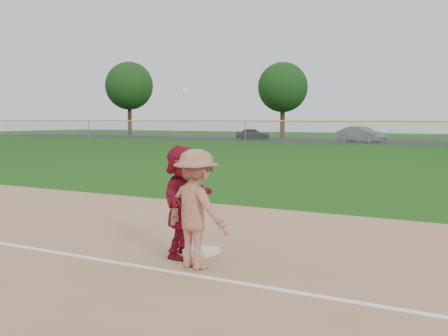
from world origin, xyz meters
The scene contains 9 objects.
ground centered at (0.00, 0.00, 0.00)m, with size 160.00×160.00×0.00m, color #16480E.
foul_line centered at (0.00, -0.80, 0.03)m, with size 60.00×0.10×0.01m, color white.
first_base centered at (0.28, 0.30, 0.07)m, with size 0.43×0.43×0.10m, color silver.
base_runner centered at (0.10, 0.04, 0.90)m, with size 1.63×0.52×1.76m, color maroon.
car_left centered at (-21.98, 45.46, 0.61)m, with size 1.43×3.54×1.21m, color black.
car_mid centered at (-10.25, 44.76, 0.75)m, with size 1.57×4.49×1.48m, color slate.
first_base_play centered at (0.66, -0.43, 0.88)m, with size 1.22×0.86×2.59m.
tree_0 centered at (-44.00, 52.00, 6.59)m, with size 6.40×6.40×9.81m.
tree_1 centered at (-22.00, 53.00, 5.83)m, with size 5.80×5.80×8.75m.
Camera 1 is at (5.01, -7.13, 2.17)m, focal length 45.00 mm.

